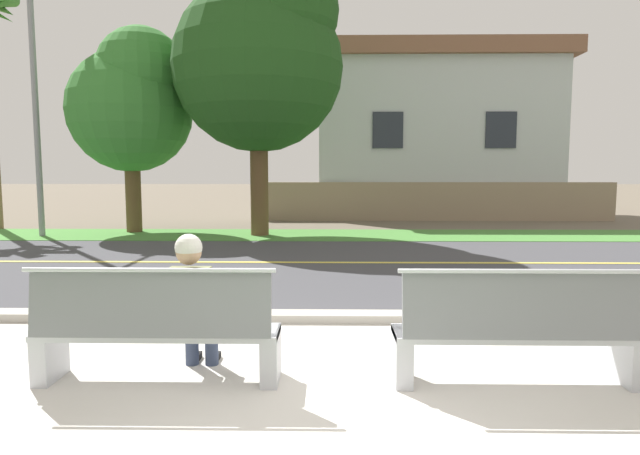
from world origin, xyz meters
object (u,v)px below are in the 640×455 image
(shade_tree_left, at_px, (263,53))
(bench_left, at_px, (156,330))
(shade_tree_far_left, at_px, (133,101))
(bench_right, at_px, (519,332))
(seated_person_olive, at_px, (193,300))
(streetlamp, at_px, (37,73))

(shade_tree_left, bearing_deg, bench_left, -87.96)
(shade_tree_far_left, height_order, shade_tree_left, shade_tree_left)
(bench_left, bearing_deg, bench_right, 0.00)
(bench_right, relative_size, seated_person_olive, 1.60)
(bench_right, bearing_deg, shade_tree_left, 107.56)
(bench_right, height_order, seated_person_olive, seated_person_olive)
(streetlamp, relative_size, shade_tree_left, 1.03)
(seated_person_olive, height_order, shade_tree_far_left, shade_tree_far_left)
(bench_right, distance_m, seated_person_olive, 2.71)
(streetlamp, xyz_separation_m, shade_tree_far_left, (2.29, 0.81, -0.65))
(shade_tree_far_left, bearing_deg, shade_tree_left, -11.40)
(bench_left, bearing_deg, streetlamp, 121.77)
(bench_left, height_order, shade_tree_far_left, shade_tree_far_left)
(bench_right, bearing_deg, shade_tree_far_left, 122.38)
(seated_person_olive, xyz_separation_m, streetlamp, (-6.77, 10.33, 3.75))
(bench_left, relative_size, seated_person_olive, 1.60)
(shade_tree_far_left, bearing_deg, streetlamp, -160.56)
(seated_person_olive, bearing_deg, bench_right, -3.67)
(bench_left, relative_size, shade_tree_left, 0.26)
(bench_right, bearing_deg, bench_left, 180.00)
(seated_person_olive, bearing_deg, streetlamp, 123.23)
(seated_person_olive, relative_size, shade_tree_left, 0.16)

